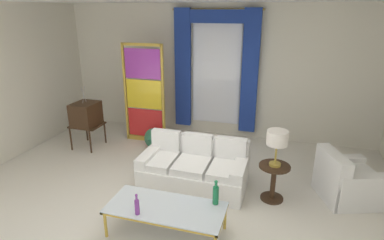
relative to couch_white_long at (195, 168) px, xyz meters
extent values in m
plane|color=silver|center=(-0.21, -0.58, -0.30)|extent=(16.00, 16.00, 0.00)
cube|color=silver|center=(-0.21, 2.48, 1.20)|extent=(8.00, 0.12, 3.00)
cube|color=silver|center=(-3.87, 0.02, 1.20)|extent=(0.12, 7.00, 3.00)
cube|color=white|center=(-0.19, 2.40, 1.25)|extent=(1.10, 0.02, 2.50)
cylinder|color=gold|center=(-0.19, 2.32, 2.56)|extent=(2.00, 0.04, 0.04)
cube|color=navy|center=(-0.96, 2.30, 1.25)|extent=(0.36, 0.12, 2.70)
cube|color=navy|center=(0.58, 2.30, 1.25)|extent=(0.36, 0.12, 2.70)
cube|color=navy|center=(-0.19, 2.30, 2.42)|extent=(1.80, 0.10, 0.28)
cube|color=white|center=(0.00, -0.09, -0.11)|extent=(1.75, 0.91, 0.38)
cube|color=white|center=(0.00, 0.28, 0.09)|extent=(1.74, 0.21, 0.78)
cube|color=white|center=(0.78, -0.10, -0.02)|extent=(0.21, 0.86, 0.56)
cube|color=white|center=(-0.78, -0.09, -0.02)|extent=(0.21, 0.86, 0.56)
cube|color=white|center=(0.58, -0.14, 0.14)|extent=(0.54, 0.74, 0.12)
cube|color=white|center=(0.58, 0.18, 0.36)|extent=(0.51, 0.14, 0.40)
cube|color=white|center=(0.00, -0.14, 0.14)|extent=(0.54, 0.74, 0.12)
cube|color=white|center=(0.00, 0.18, 0.36)|extent=(0.51, 0.14, 0.40)
cube|color=white|center=(-0.58, -0.14, 0.14)|extent=(0.54, 0.74, 0.12)
cube|color=white|center=(-0.58, 0.18, 0.36)|extent=(0.51, 0.14, 0.40)
cube|color=silver|center=(-0.01, -1.33, 0.10)|extent=(1.56, 0.69, 0.02)
cube|color=gold|center=(-0.01, -1.01, 0.08)|extent=(1.56, 0.04, 0.03)
cube|color=gold|center=(-0.01, -1.66, 0.08)|extent=(1.56, 0.04, 0.03)
cube|color=gold|center=(-0.77, -1.33, 0.08)|extent=(0.04, 0.69, 0.03)
cube|color=gold|center=(0.75, -1.33, 0.08)|extent=(0.04, 0.69, 0.03)
cylinder|color=gold|center=(-0.75, -1.03, -0.11)|extent=(0.04, 0.04, 0.38)
cylinder|color=gold|center=(0.73, -1.03, -0.11)|extent=(0.04, 0.04, 0.38)
cylinder|color=gold|center=(-0.75, -1.64, -0.11)|extent=(0.04, 0.04, 0.38)
cylinder|color=#753384|center=(-0.30, -1.58, 0.20)|extent=(0.06, 0.06, 0.20)
cylinder|color=#753384|center=(-0.30, -1.58, 0.33)|extent=(0.03, 0.03, 0.06)
sphere|color=#753384|center=(-0.30, -1.58, 0.38)|extent=(0.04, 0.04, 0.04)
cylinder|color=#196B3D|center=(0.60, -1.07, 0.23)|extent=(0.08, 0.08, 0.25)
cylinder|color=#196B3D|center=(0.60, -1.07, 0.39)|extent=(0.04, 0.04, 0.06)
sphere|color=#196B3D|center=(0.60, -1.07, 0.44)|extent=(0.05, 0.05, 0.05)
cube|color=#382314|center=(-2.68, 0.86, 0.20)|extent=(0.62, 0.54, 0.03)
cylinder|color=#382314|center=(-2.92, 0.58, -0.05)|extent=(0.04, 0.04, 0.50)
cylinder|color=#382314|center=(-2.91, 1.14, -0.05)|extent=(0.04, 0.04, 0.50)
cylinder|color=#382314|center=(-2.44, 0.57, -0.05)|extent=(0.04, 0.04, 0.50)
cylinder|color=#382314|center=(-2.43, 1.13, -0.05)|extent=(0.04, 0.04, 0.50)
cube|color=#382314|center=(-2.68, 0.86, 0.45)|extent=(0.49, 0.57, 0.48)
cube|color=black|center=(-2.91, 0.86, 0.47)|extent=(0.02, 0.39, 0.30)
cylinder|color=gold|center=(-2.91, 0.78, 0.28)|extent=(0.01, 0.04, 0.04)
cylinder|color=gold|center=(-2.91, 0.94, 0.28)|extent=(0.01, 0.04, 0.04)
cylinder|color=silver|center=(-2.68, 0.86, 0.87)|extent=(0.01, 0.13, 0.34)
cylinder|color=silver|center=(-2.68, 0.86, 0.87)|extent=(0.01, 0.13, 0.34)
cube|color=white|center=(2.46, 0.28, -0.10)|extent=(1.03, 1.03, 0.40)
cube|color=white|center=(2.46, 0.28, 0.15)|extent=(0.88, 0.88, 0.10)
cube|color=white|center=(2.16, 0.17, 0.10)|extent=(0.47, 0.82, 0.80)
cube|color=white|center=(2.35, 0.58, -0.01)|extent=(0.75, 0.42, 0.58)
cube|color=white|center=(2.58, -0.02, -0.01)|extent=(0.75, 0.42, 0.58)
cube|color=gold|center=(-2.06, 1.51, 0.80)|extent=(0.05, 0.05, 2.20)
cube|color=gold|center=(-1.16, 1.51, 0.80)|extent=(0.05, 0.05, 2.20)
cube|color=gold|center=(-1.61, 1.51, 1.87)|extent=(0.90, 0.05, 0.06)
cube|color=gold|center=(-1.61, 1.51, -0.25)|extent=(0.90, 0.05, 0.10)
cube|color=red|center=(-1.61, 1.51, 0.13)|extent=(0.82, 0.02, 0.64)
cube|color=yellow|center=(-1.61, 1.51, 0.80)|extent=(0.82, 0.02, 0.64)
cube|color=purple|center=(-1.61, 1.51, 1.46)|extent=(0.82, 0.02, 0.64)
cylinder|color=beige|center=(-1.30, 1.27, -0.27)|extent=(0.16, 0.16, 0.06)
ellipsoid|color=#175CA4|center=(-1.30, 1.27, -0.16)|extent=(0.18, 0.32, 0.20)
sphere|color=#175CA4|center=(-1.30, 1.41, -0.05)|extent=(0.09, 0.09, 0.09)
cone|color=gold|center=(-1.30, 1.47, -0.05)|extent=(0.02, 0.04, 0.02)
cone|color=#2E7653|center=(-1.30, 1.09, -0.06)|extent=(0.44, 0.40, 0.50)
cylinder|color=#382314|center=(1.31, -0.09, 0.28)|extent=(0.48, 0.48, 0.03)
cylinder|color=#382314|center=(1.31, -0.09, -0.01)|extent=(0.08, 0.08, 0.55)
cylinder|color=#382314|center=(1.31, -0.09, -0.29)|extent=(0.36, 0.36, 0.03)
cylinder|color=#B29338|center=(1.31, -0.09, 0.31)|extent=(0.18, 0.18, 0.04)
cylinder|color=#B29338|center=(1.31, -0.09, 0.51)|extent=(0.03, 0.03, 0.36)
cylinder|color=silver|center=(1.31, -0.09, 0.75)|extent=(0.32, 0.32, 0.22)
camera|label=1|loc=(1.35, -4.64, 2.56)|focal=29.68mm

